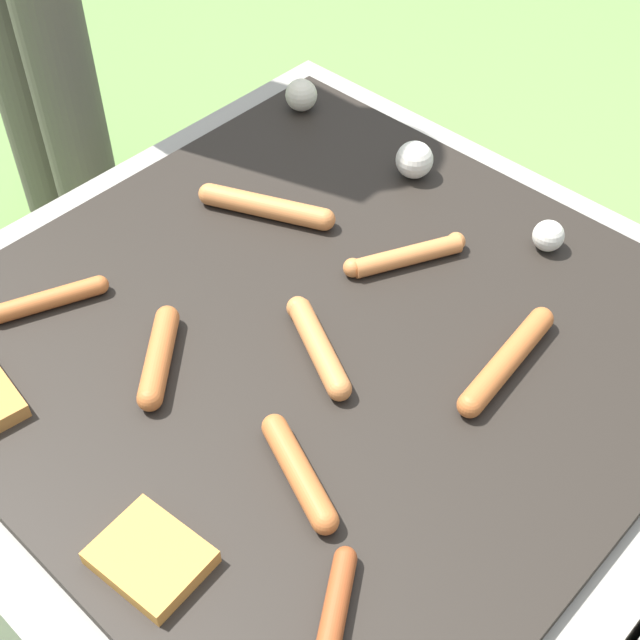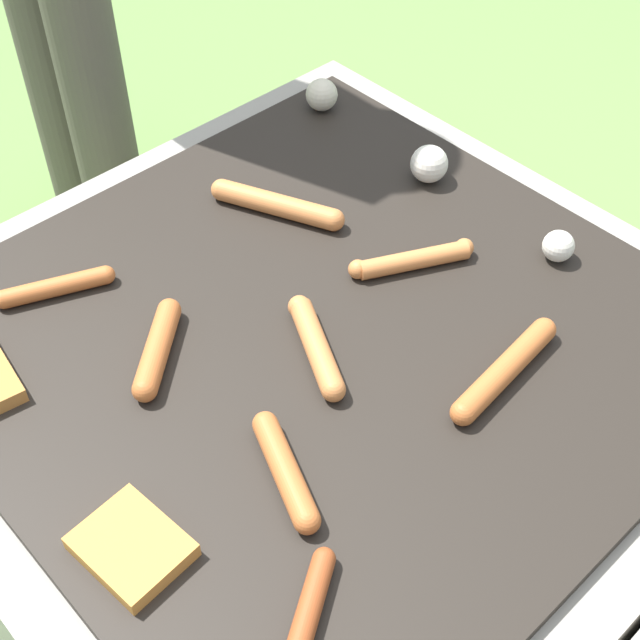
% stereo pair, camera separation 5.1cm
% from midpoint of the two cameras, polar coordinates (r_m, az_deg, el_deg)
% --- Properties ---
extents(ground_plane, '(14.00, 14.00, 0.00)m').
position_cam_midpoint_polar(ground_plane, '(1.43, 1.04, -11.05)').
color(ground_plane, '#608442').
extents(grill, '(0.98, 0.98, 0.38)m').
position_cam_midpoint_polar(grill, '(1.27, 1.16, -6.55)').
color(grill, gray).
rests_on(grill, ground_plane).
extents(sausage_back_right, '(0.12, 0.13, 0.03)m').
position_cam_midpoint_polar(sausage_back_right, '(1.10, -9.06, -1.84)').
color(sausage_back_right, '#B7602D').
rests_on(sausage_back_right, grill).
extents(sausage_back_center, '(0.19, 0.10, 0.03)m').
position_cam_midpoint_polar(sausage_back_center, '(1.29, -1.65, 7.37)').
color(sausage_back_center, '#C6753D').
rests_on(sausage_back_center, grill).
extents(sausage_mid_left, '(0.15, 0.08, 0.03)m').
position_cam_midpoint_polar(sausage_mid_left, '(0.98, -0.73, -9.64)').
color(sausage_mid_left, '#B7602D').
rests_on(sausage_mid_left, grill).
extents(sausage_back_left, '(0.08, 0.15, 0.03)m').
position_cam_midpoint_polar(sausage_back_left, '(1.21, -15.43, 2.02)').
color(sausage_back_left, '#B7602D').
rests_on(sausage_back_left, grill).
extents(sausage_mid_right, '(0.10, 0.16, 0.03)m').
position_cam_midpoint_polar(sausage_mid_right, '(1.21, 7.09, 3.91)').
color(sausage_mid_right, '#C6753D').
rests_on(sausage_mid_right, grill).
extents(sausage_front_right, '(0.16, 0.09, 0.03)m').
position_cam_midpoint_polar(sausage_front_right, '(1.09, 1.10, -1.71)').
color(sausage_front_right, '#C6753D').
rests_on(sausage_front_right, grill).
extents(sausage_front_center, '(0.05, 0.20, 0.03)m').
position_cam_midpoint_polar(sausage_front_center, '(1.09, 13.08, -3.14)').
color(sausage_front_center, '#B7602D').
rests_on(sausage_front_center, grill).
extents(bread_slice_left, '(0.12, 0.10, 0.02)m').
position_cam_midpoint_polar(bread_slice_left, '(0.95, -10.42, -14.13)').
color(bread_slice_left, '#D18438').
rests_on(bread_slice_left, grill).
extents(mushroom_row, '(0.80, 0.07, 0.06)m').
position_cam_midpoint_polar(mushroom_row, '(1.30, 12.69, 7.22)').
color(mushroom_row, beige).
rests_on(mushroom_row, grill).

